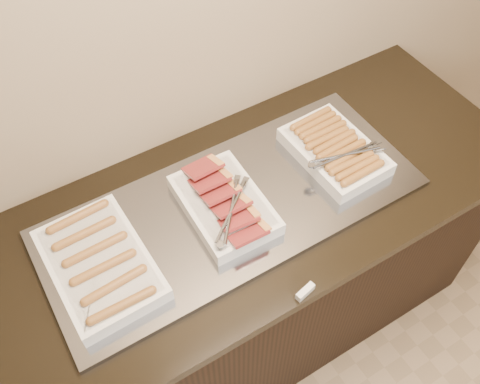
{
  "coord_description": "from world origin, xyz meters",
  "views": [
    {
      "loc": [
        -0.48,
        1.27,
        2.26
      ],
      "look_at": [
        0.04,
        2.13,
        0.97
      ],
      "focal_mm": 40.0,
      "sensor_mm": 36.0,
      "label": 1
    }
  ],
  "objects_px": {
    "warming_tray": "(232,207)",
    "dish_center": "(225,204)",
    "dish_left": "(100,264)",
    "dish_right": "(335,150)",
    "counter": "(231,280)"
  },
  "relations": [
    {
      "from": "dish_center",
      "to": "warming_tray",
      "type": "bearing_deg",
      "value": 9.89
    },
    {
      "from": "dish_left",
      "to": "dish_center",
      "type": "distance_m",
      "value": 0.41
    },
    {
      "from": "warming_tray",
      "to": "dish_left",
      "type": "xyz_separation_m",
      "value": [
        -0.44,
        -0.0,
        0.04
      ]
    },
    {
      "from": "dish_left",
      "to": "dish_center",
      "type": "height_order",
      "value": "dish_center"
    },
    {
      "from": "dish_left",
      "to": "dish_center",
      "type": "xyz_separation_m",
      "value": [
        0.41,
        -0.0,
        0.0
      ]
    },
    {
      "from": "warming_tray",
      "to": "dish_right",
      "type": "xyz_separation_m",
      "value": [
        0.4,
        -0.0,
        0.05
      ]
    },
    {
      "from": "counter",
      "to": "dish_right",
      "type": "relative_size",
      "value": 5.87
    },
    {
      "from": "counter",
      "to": "dish_right",
      "type": "distance_m",
      "value": 0.65
    },
    {
      "from": "dish_left",
      "to": "dish_right",
      "type": "height_order",
      "value": "dish_right"
    },
    {
      "from": "warming_tray",
      "to": "dish_center",
      "type": "bearing_deg",
      "value": -171.57
    },
    {
      "from": "dish_left",
      "to": "dish_right",
      "type": "bearing_deg",
      "value": -1.84
    },
    {
      "from": "dish_left",
      "to": "dish_right",
      "type": "xyz_separation_m",
      "value": [
        0.83,
        -0.0,
        0.01
      ]
    },
    {
      "from": "counter",
      "to": "dish_right",
      "type": "xyz_separation_m",
      "value": [
        0.41,
        -0.0,
        0.5
      ]
    },
    {
      "from": "dish_left",
      "to": "dish_right",
      "type": "distance_m",
      "value": 0.83
    },
    {
      "from": "counter",
      "to": "dish_center",
      "type": "xyz_separation_m",
      "value": [
        -0.02,
        -0.0,
        0.5
      ]
    }
  ]
}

